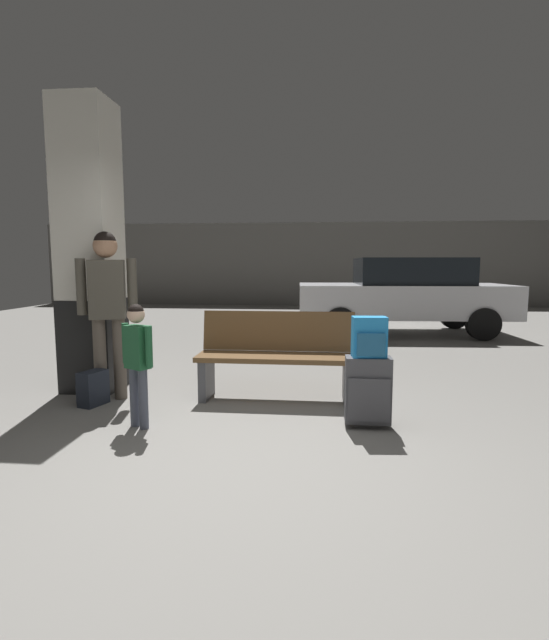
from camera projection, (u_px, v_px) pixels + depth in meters
ground_plane at (282, 357)px, 7.21m from camera, size 18.00×18.00×0.10m
garage_back_wall at (302, 264)px, 15.80m from camera, size 18.00×0.12×2.80m
structural_pillar at (90, 250)px, 5.03m from camera, size 0.57×0.57×3.10m
bench at (277, 356)px, 4.78m from camera, size 1.61×0.54×0.89m
suitcase at (368, 390)px, 3.92m from camera, size 0.38×0.23×0.60m
backpack_bright at (369, 337)px, 3.87m from camera, size 0.29×0.21×0.34m
child at (137, 352)px, 3.88m from camera, size 0.32×0.27×1.05m
adult at (107, 297)px, 4.67m from camera, size 0.56×0.29×1.70m
backpack_dark_floor at (93, 388)px, 4.56m from camera, size 0.26×0.31×0.34m
parked_car_near at (404, 294)px, 9.28m from camera, size 4.17×1.93×1.51m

